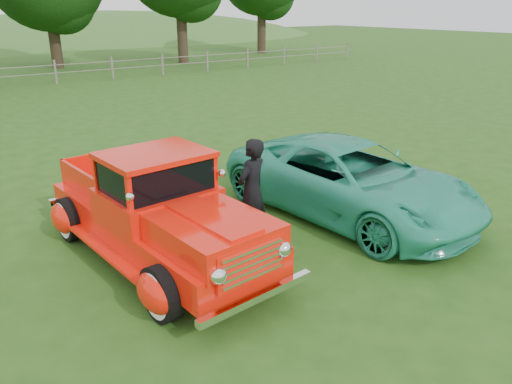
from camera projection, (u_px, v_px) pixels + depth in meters
ground at (266, 281)px, 7.39m from camera, size 140.00×140.00×0.00m
red_pickup at (157, 212)px, 7.80m from camera, size 2.52×5.11×1.78m
teal_sedan at (350, 180)px, 9.49m from camera, size 2.82×5.32×1.43m
man at (252, 191)px, 8.39m from camera, size 0.76×0.63×1.80m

